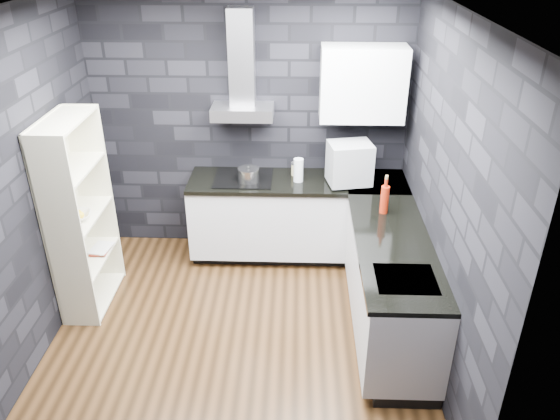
# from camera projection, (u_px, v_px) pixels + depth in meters

# --- Properties ---
(ground) EXTENTS (3.20, 3.20, 0.00)m
(ground) POSITION_uv_depth(u_px,v_px,m) (239.00, 334.00, 4.80)
(ground) COLOR #412814
(ceiling) EXTENTS (3.20, 3.20, 0.00)m
(ceiling) POSITION_uv_depth(u_px,v_px,m) (224.00, 10.00, 3.53)
(ceiling) COLOR white
(wall_back) EXTENTS (3.20, 0.05, 2.70)m
(wall_back) POSITION_uv_depth(u_px,v_px,m) (250.00, 126.00, 5.60)
(wall_back) COLOR black
(wall_back) RESTS_ON ground
(wall_front) EXTENTS (3.20, 0.05, 2.70)m
(wall_front) POSITION_uv_depth(u_px,v_px,m) (196.00, 341.00, 2.73)
(wall_front) COLOR black
(wall_front) RESTS_ON ground
(wall_left) EXTENTS (0.05, 3.20, 2.70)m
(wall_left) POSITION_uv_depth(u_px,v_px,m) (23.00, 193.00, 4.21)
(wall_left) COLOR black
(wall_left) RESTS_ON ground
(wall_right) EXTENTS (0.05, 3.20, 2.70)m
(wall_right) POSITION_uv_depth(u_px,v_px,m) (447.00, 200.00, 4.11)
(wall_right) COLOR black
(wall_right) RESTS_ON ground
(toekick_back) EXTENTS (2.18, 0.50, 0.10)m
(toekick_back) POSITION_uv_depth(u_px,v_px,m) (297.00, 249.00, 5.94)
(toekick_back) COLOR black
(toekick_back) RESTS_ON ground
(toekick_right) EXTENTS (0.50, 1.78, 0.10)m
(toekick_right) POSITION_uv_depth(u_px,v_px,m) (390.00, 325.00, 4.82)
(toekick_right) COLOR black
(toekick_right) RESTS_ON ground
(counter_back_cab) EXTENTS (2.20, 0.60, 0.76)m
(counter_back_cab) POSITION_uv_depth(u_px,v_px,m) (297.00, 216.00, 5.70)
(counter_back_cab) COLOR silver
(counter_back_cab) RESTS_ON ground
(counter_right_cab) EXTENTS (0.60, 1.80, 0.76)m
(counter_right_cab) POSITION_uv_depth(u_px,v_px,m) (390.00, 285.00, 4.62)
(counter_right_cab) COLOR silver
(counter_right_cab) RESTS_ON ground
(counter_back_top) EXTENTS (2.20, 0.62, 0.04)m
(counter_back_top) POSITION_uv_depth(u_px,v_px,m) (298.00, 182.00, 5.51)
(counter_back_top) COLOR black
(counter_back_top) RESTS_ON counter_back_cab
(counter_right_top) EXTENTS (0.62, 1.80, 0.04)m
(counter_right_top) POSITION_uv_depth(u_px,v_px,m) (394.00, 245.00, 4.43)
(counter_right_top) COLOR black
(counter_right_top) RESTS_ON counter_right_cab
(counter_corner_top) EXTENTS (0.62, 0.62, 0.04)m
(counter_corner_top) POSITION_uv_depth(u_px,v_px,m) (377.00, 183.00, 5.49)
(counter_corner_top) COLOR black
(counter_corner_top) RESTS_ON counter_right_cab
(hood_body) EXTENTS (0.60, 0.34, 0.12)m
(hood_body) POSITION_uv_depth(u_px,v_px,m) (243.00, 112.00, 5.33)
(hood_body) COLOR #AEADB2
(hood_body) RESTS_ON wall_back
(hood_chimney) EXTENTS (0.24, 0.20, 0.90)m
(hood_chimney) POSITION_uv_depth(u_px,v_px,m) (242.00, 57.00, 5.15)
(hood_chimney) COLOR #AEADB2
(hood_chimney) RESTS_ON hood_body
(upper_cabinet) EXTENTS (0.80, 0.35, 0.70)m
(upper_cabinet) POSITION_uv_depth(u_px,v_px,m) (363.00, 84.00, 5.15)
(upper_cabinet) COLOR white
(upper_cabinet) RESTS_ON wall_back
(cooktop) EXTENTS (0.58, 0.50, 0.01)m
(cooktop) POSITION_uv_depth(u_px,v_px,m) (243.00, 178.00, 5.52)
(cooktop) COLOR black
(cooktop) RESTS_ON counter_back_top
(sink_rim) EXTENTS (0.44, 0.40, 0.01)m
(sink_rim) POSITION_uv_depth(u_px,v_px,m) (406.00, 279.00, 3.98)
(sink_rim) COLOR #AEADB2
(sink_rim) RESTS_ON counter_right_top
(pot) EXTENTS (0.25, 0.25, 0.12)m
(pot) POSITION_uv_depth(u_px,v_px,m) (249.00, 175.00, 5.42)
(pot) COLOR #B3B3B7
(pot) RESTS_ON cooktop
(glass_vase) EXTENTS (0.11, 0.11, 0.24)m
(glass_vase) POSITION_uv_depth(u_px,v_px,m) (298.00, 170.00, 5.42)
(glass_vase) COLOR white
(glass_vase) RESTS_ON counter_back_top
(storage_jar) EXTENTS (0.13, 0.13, 0.12)m
(storage_jar) POSITION_uv_depth(u_px,v_px,m) (296.00, 169.00, 5.58)
(storage_jar) COLOR #CDC388
(storage_jar) RESTS_ON counter_back_top
(utensil_crock) EXTENTS (0.11, 0.11, 0.13)m
(utensil_crock) POSITION_uv_depth(u_px,v_px,m) (337.00, 178.00, 5.38)
(utensil_crock) COLOR #B3B3B7
(utensil_crock) RESTS_ON counter_back_top
(appliance_garage) EXTENTS (0.46, 0.39, 0.41)m
(appliance_garage) POSITION_uv_depth(u_px,v_px,m) (350.00, 163.00, 5.31)
(appliance_garage) COLOR #A2A6AA
(appliance_garage) RESTS_ON counter_back_top
(red_bottle) EXTENTS (0.09, 0.09, 0.26)m
(red_bottle) POSITION_uv_depth(u_px,v_px,m) (384.00, 200.00, 4.83)
(red_bottle) COLOR #99200C
(red_bottle) RESTS_ON counter_right_top
(bookshelf) EXTENTS (0.51, 0.86, 1.80)m
(bookshelf) POSITION_uv_depth(u_px,v_px,m) (80.00, 216.00, 4.82)
(bookshelf) COLOR beige
(bookshelf) RESTS_ON ground
(fruit_bowl) EXTENTS (0.29, 0.29, 0.06)m
(fruit_bowl) POSITION_uv_depth(u_px,v_px,m) (77.00, 216.00, 4.75)
(fruit_bowl) COLOR silver
(fruit_bowl) RESTS_ON bookshelf
(book_red) EXTENTS (0.16, 0.02, 0.21)m
(book_red) POSITION_uv_depth(u_px,v_px,m) (90.00, 241.00, 5.08)
(book_red) COLOR maroon
(book_red) RESTS_ON bookshelf
(book_second) EXTENTS (0.17, 0.04, 0.23)m
(book_second) POSITION_uv_depth(u_px,v_px,m) (91.00, 238.00, 5.09)
(book_second) COLOR #B2B2B2
(book_second) RESTS_ON bookshelf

